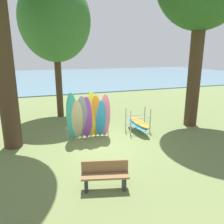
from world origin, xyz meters
name	(u,v)px	position (x,y,z in m)	size (l,w,h in m)	color
ground_plane	(105,144)	(0.00, 0.00, 0.00)	(80.00, 80.00, 0.00)	olive
lake_water	(49,77)	(0.00, 30.84, 0.05)	(80.00, 36.00, 0.10)	slate
tree_mid_behind	(55,21)	(-1.23, 5.39, 5.80)	(4.17, 4.17, 8.23)	#42301E
leaning_board_pile	(89,117)	(-0.49, 0.84, 1.07)	(2.16, 0.83, 2.33)	#38B2AD
board_storage_rack	(138,123)	(2.14, 0.97, 0.47)	(1.15, 2.12, 1.25)	#9EA0A5
park_bench	(105,175)	(-1.03, -3.19, 0.45)	(1.46, 0.77, 0.85)	#2D2D33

